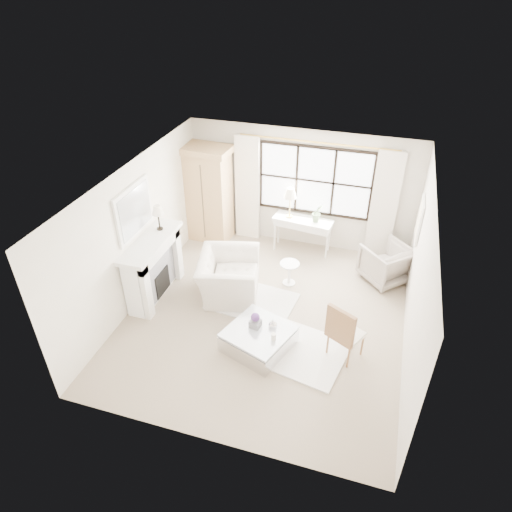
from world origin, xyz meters
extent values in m
plane|color=tan|center=(0.00, 0.00, 0.00)|extent=(5.50, 5.50, 0.00)
plane|color=white|center=(0.00, 0.00, 2.70)|extent=(5.50, 5.50, 0.00)
plane|color=beige|center=(0.00, 2.75, 1.35)|extent=(5.00, 0.00, 5.00)
plane|color=silver|center=(0.00, -2.75, 1.35)|extent=(5.00, 0.00, 5.00)
plane|color=white|center=(-2.50, 0.00, 1.35)|extent=(0.00, 5.50, 5.50)
plane|color=beige|center=(2.50, 0.00, 1.35)|extent=(0.00, 5.50, 5.50)
cube|color=white|center=(0.30, 2.73, 1.60)|extent=(2.40, 0.02, 1.50)
cylinder|color=gold|center=(0.30, 2.67, 2.47)|extent=(3.30, 0.04, 0.04)
cube|color=white|center=(-1.20, 2.65, 1.24)|extent=(0.55, 0.10, 2.47)
cube|color=beige|center=(1.80, 2.65, 1.24)|extent=(0.55, 0.10, 2.47)
cube|color=white|center=(-2.29, 0.00, 0.59)|extent=(0.34, 1.50, 1.18)
cube|color=#AEAEB5|center=(-2.12, 0.00, 0.53)|extent=(0.03, 1.22, 0.97)
cube|color=black|center=(-2.11, 0.00, 0.32)|extent=(0.06, 0.52, 0.50)
cube|color=white|center=(-2.25, 0.00, 1.22)|extent=(0.58, 1.66, 0.08)
cube|color=white|center=(-2.47, 0.00, 1.84)|extent=(0.05, 1.15, 0.95)
cube|color=silver|center=(-2.44, 0.00, 1.84)|extent=(0.02, 1.00, 0.80)
cube|color=white|center=(2.47, 1.70, 1.55)|extent=(0.04, 0.62, 0.82)
cube|color=beige|center=(2.45, 1.70, 1.55)|extent=(0.01, 0.52, 0.72)
cylinder|color=black|center=(-2.24, 0.42, 1.27)|extent=(0.12, 0.12, 0.03)
cylinder|color=black|center=(-2.24, 0.42, 1.44)|extent=(0.03, 0.03, 0.30)
cone|color=beige|center=(-2.24, 0.42, 1.68)|extent=(0.22, 0.22, 0.18)
cube|color=tan|center=(-2.05, 2.35, 1.05)|extent=(1.04, 0.67, 2.10)
cube|color=tan|center=(-2.05, 2.35, 2.17)|extent=(1.17, 0.78, 0.14)
cube|color=silver|center=(0.15, 2.42, 0.68)|extent=(1.28, 0.55, 0.14)
cube|color=silver|center=(0.15, 2.42, 0.77)|extent=(1.34, 0.59, 0.06)
cylinder|color=#AF903C|center=(-0.16, 2.44, 0.82)|extent=(0.14, 0.14, 0.03)
cylinder|color=#AF903C|center=(-0.16, 2.44, 1.06)|extent=(0.02, 0.02, 0.46)
cone|color=#F2E4C6|center=(-0.16, 2.44, 1.38)|extent=(0.28, 0.28, 0.22)
imported|color=#5F7B52|center=(0.46, 2.41, 1.01)|extent=(0.30, 0.28, 0.42)
cylinder|color=white|center=(0.18, 1.10, 0.01)|extent=(0.26, 0.26, 0.03)
cylinder|color=white|center=(0.18, 1.10, 0.25)|extent=(0.06, 0.06, 0.44)
cylinder|color=white|center=(0.18, 1.10, 0.49)|extent=(0.40, 0.40, 0.03)
cube|color=silver|center=(-0.36, 0.32, 0.01)|extent=(1.72, 1.30, 0.03)
cube|color=white|center=(0.74, -0.70, 0.02)|extent=(1.87, 1.54, 0.03)
imported|color=silver|center=(-0.88, 0.44, 0.42)|extent=(1.38, 1.50, 0.83)
imported|color=gray|center=(2.03, 1.83, 0.40)|extent=(1.21, 1.21, 0.79)
cube|color=silver|center=(1.54, -0.55, 0.46)|extent=(0.64, 0.63, 0.07)
cube|color=olive|center=(1.44, -0.75, 0.78)|extent=(0.45, 0.27, 0.60)
cube|color=silver|center=(0.11, -0.81, 0.16)|extent=(1.28, 1.28, 0.32)
cube|color=silver|center=(0.11, -0.81, 0.36)|extent=(1.28, 1.28, 0.04)
cube|color=slate|center=(0.03, -0.73, 0.45)|extent=(0.20, 0.20, 0.13)
sphere|color=#502C6E|center=(0.03, -0.73, 0.59)|extent=(0.15, 0.15, 0.15)
cylinder|color=white|center=(0.41, -0.94, 0.44)|extent=(0.08, 0.08, 0.12)
imported|color=white|center=(0.32, -0.66, 0.46)|extent=(0.18, 0.18, 0.15)
camera|label=1|loc=(1.73, -6.24, 5.72)|focal=32.00mm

